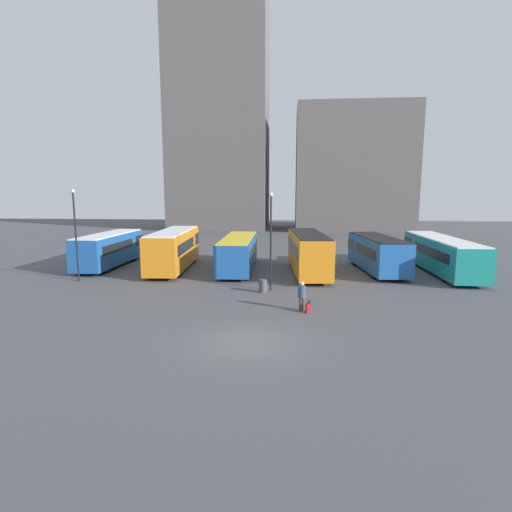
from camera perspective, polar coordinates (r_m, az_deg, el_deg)
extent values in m
plane|color=#4C4C4F|center=(17.71, -1.28, -12.26)|extent=(160.00, 160.00, 0.00)
cube|color=#5B5656|center=(75.58, -5.23, 20.49)|extent=(17.00, 13.01, 43.13)
cube|color=#5B5656|center=(73.77, 13.49, 11.84)|extent=(19.43, 14.88, 20.86)
cube|color=#1E56A3|center=(37.41, -20.21, 0.96)|extent=(2.52, 9.48, 2.55)
cube|color=black|center=(40.89, -17.97, 2.16)|extent=(2.51, 1.76, 0.97)
cube|color=black|center=(36.60, -20.80, 1.27)|extent=(2.53, 6.07, 0.77)
cube|color=white|center=(37.26, -20.32, 2.96)|extent=(2.32, 9.29, 0.08)
cylinder|color=black|center=(40.20, -18.39, 0.07)|extent=(2.37, 1.05, 1.04)
cylinder|color=black|center=(34.96, -22.13, -1.41)|extent=(2.37, 1.05, 1.04)
cube|color=orange|center=(34.47, -11.67, 1.01)|extent=(3.17, 10.34, 2.93)
cube|color=black|center=(38.48, -10.30, 2.42)|extent=(2.68, 2.04, 1.11)
cube|color=black|center=(33.54, -12.04, 1.42)|extent=(2.96, 6.68, 0.88)
cube|color=white|center=(34.30, -11.75, 3.50)|extent=(2.95, 10.13, 0.08)
cylinder|color=black|center=(37.70, -10.54, -0.17)|extent=(2.48, 1.21, 1.06)
cylinder|color=black|center=(31.63, -12.88, -1.98)|extent=(2.48, 1.21, 1.06)
cube|color=#1E56A3|center=(33.64, -2.54, 0.51)|extent=(2.81, 10.30, 2.44)
cube|color=black|center=(37.74, -1.88, 1.90)|extent=(2.62, 1.95, 0.93)
cube|color=black|center=(32.69, -2.71, 0.80)|extent=(2.74, 6.62, 0.73)
cube|color=yellow|center=(33.48, -2.55, 2.64)|extent=(2.60, 10.09, 0.08)
cylinder|color=black|center=(36.92, -2.01, -0.32)|extent=(2.45, 0.99, 0.92)
cylinder|color=black|center=(30.71, -3.14, -2.23)|extent=(2.45, 0.99, 0.92)
cube|color=orange|center=(32.20, 7.47, 0.53)|extent=(3.26, 9.87, 2.92)
cube|color=black|center=(36.06, 6.69, 2.03)|extent=(2.62, 1.99, 1.11)
cube|color=black|center=(31.29, 7.68, 0.96)|extent=(2.99, 6.40, 0.88)
cube|color=black|center=(32.02, 7.52, 3.19)|extent=(3.05, 9.66, 0.08)
cylinder|color=black|center=(35.34, 6.82, -0.74)|extent=(2.42, 1.19, 0.99)
cylinder|color=black|center=(29.48, 8.15, -2.71)|extent=(2.42, 1.19, 0.99)
cube|color=#1E56A3|center=(34.24, 16.93, 0.41)|extent=(3.50, 9.27, 2.51)
cube|color=black|center=(37.72, 15.23, 1.72)|extent=(2.76, 1.93, 0.95)
cube|color=black|center=(33.43, 17.38, 0.73)|extent=(3.18, 6.04, 0.75)
cube|color=black|center=(34.08, 17.03, 2.57)|extent=(3.28, 9.07, 0.08)
cylinder|color=black|center=(37.04, 15.54, -0.50)|extent=(2.56, 1.33, 1.07)
cylinder|color=black|center=(31.79, 18.39, -2.15)|extent=(2.56, 1.33, 1.07)
cube|color=#19847F|center=(35.90, 24.96, 0.27)|extent=(2.58, 12.35, 2.49)
cube|color=black|center=(40.61, 22.59, 1.78)|extent=(2.61, 2.26, 0.94)
cube|color=black|center=(34.83, 25.61, 0.50)|extent=(2.60, 7.90, 0.75)
cube|color=white|center=(35.75, 25.10, 2.30)|extent=(2.37, 12.10, 0.08)
cylinder|color=black|center=(39.62, 23.00, -0.36)|extent=(2.47, 0.97, 0.96)
cylinder|color=black|center=(32.54, 27.11, -2.53)|extent=(2.47, 0.97, 0.96)
cylinder|color=#4C3828|center=(22.27, 6.34, -6.83)|extent=(0.18, 0.18, 0.74)
cylinder|color=#4C3828|center=(22.31, 6.74, -6.80)|extent=(0.18, 0.18, 0.74)
cylinder|color=#334766|center=(22.12, 6.57, -5.08)|extent=(0.51, 0.51, 0.65)
sphere|color=beige|center=(22.01, 6.59, -3.96)|extent=(0.24, 0.24, 0.24)
cube|color=#B7232D|center=(21.97, 7.47, -7.38)|extent=(0.30, 0.37, 0.51)
cube|color=black|center=(21.77, 7.58, -6.52)|extent=(0.13, 0.05, 0.23)
cylinder|color=black|center=(26.25, 2.12, 1.74)|extent=(0.12, 0.12, 6.23)
sphere|color=beige|center=(26.04, 2.17, 8.75)|extent=(0.28, 0.28, 0.28)
cylinder|color=black|center=(31.79, -24.32, 2.43)|extent=(0.12, 0.12, 6.47)
sphere|color=beige|center=(31.63, -24.71, 8.41)|extent=(0.28, 0.28, 0.28)
cylinder|color=#47474C|center=(26.09, 1.01, -4.30)|extent=(0.52, 0.52, 0.85)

